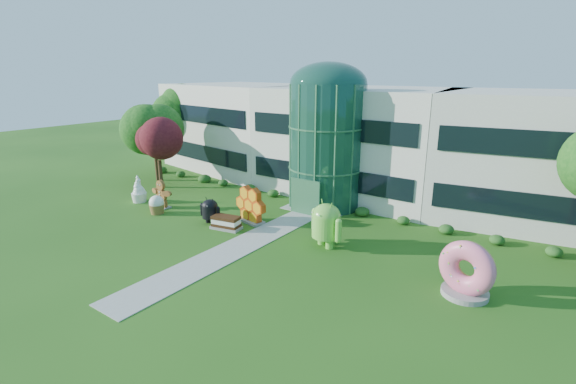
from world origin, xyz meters
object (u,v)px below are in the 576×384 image
Objects in this scene: donut at (468,268)px; gingerbread at (161,194)px; android_green at (326,222)px; android_black at (210,209)px.

gingerbread is at bearing -168.70° from donut.
android_green is 14.84m from gingerbread.
android_green reaches higher than gingerbread.
gingerbread is at bearing 173.07° from android_black.
android_green is at bearing 3.96° from android_black.
android_black is 5.82m from gingerbread.
android_black is 0.84× the size of gingerbread.
donut is 1.16× the size of gingerbread.
android_black is at bearing -1.47° from gingerbread.
android_black is 0.72× the size of donut.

